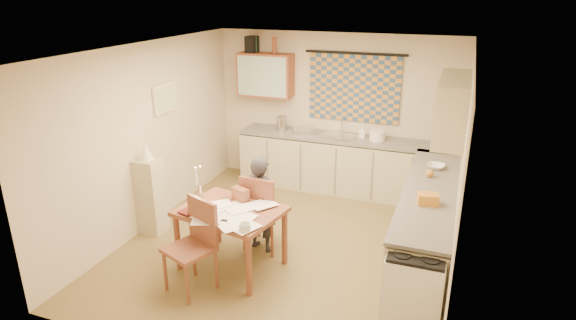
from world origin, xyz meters
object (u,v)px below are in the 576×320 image
at_px(counter_back, 340,164).
at_px(chair_far, 264,225).
at_px(stove, 414,289).
at_px(person, 261,204).
at_px(counter_right, 427,224).
at_px(shelf_stand, 151,196).
at_px(dining_table, 232,238).

height_order(counter_back, chair_far, chair_far).
distance_m(stove, person, 2.17).
relative_size(counter_back, person, 2.65).
height_order(counter_back, stove, counter_back).
bearing_deg(counter_right, chair_far, -166.49).
bearing_deg(counter_right, stove, -90.00).
relative_size(counter_back, stove, 3.92).
bearing_deg(chair_far, shelf_stand, 9.19).
xyz_separation_m(counter_back, stove, (1.51, -3.02, -0.03)).
xyz_separation_m(stove, shelf_stand, (-3.54, 0.77, 0.10)).
bearing_deg(dining_table, person, 83.15).
bearing_deg(shelf_stand, counter_back, 47.97).
relative_size(person, shelf_stand, 1.19).
height_order(stove, dining_table, stove).
distance_m(stove, shelf_stand, 3.62).
bearing_deg(shelf_stand, counter_right, 9.69).
relative_size(counter_right, stove, 3.50).
distance_m(counter_right, stove, 1.38).
bearing_deg(person, shelf_stand, 17.09).
bearing_deg(stove, chair_far, 155.03).
distance_m(counter_back, shelf_stand, 3.03).
bearing_deg(shelf_stand, dining_table, -16.35).
relative_size(stove, dining_table, 0.66).
relative_size(counter_back, counter_right, 1.12).
xyz_separation_m(chair_far, person, (-0.02, -0.04, 0.31)).
height_order(counter_right, dining_table, counter_right).
distance_m(dining_table, person, 0.59).
bearing_deg(counter_back, counter_right, -47.53).
bearing_deg(counter_right, counter_back, 132.47).
bearing_deg(person, counter_back, -88.60).
distance_m(counter_back, dining_table, 2.74).
xyz_separation_m(stove, dining_table, (-2.13, 0.36, -0.04)).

